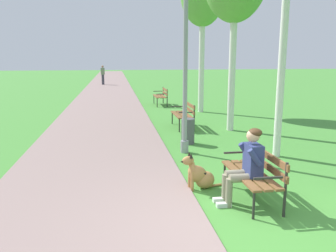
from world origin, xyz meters
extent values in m
plane|color=#478E38|center=(0.00, 0.00, 0.00)|extent=(120.00, 120.00, 0.00)
cube|color=gray|center=(-2.12, 24.00, 0.02)|extent=(3.52, 60.00, 0.04)
cube|color=brown|center=(0.35, 0.96, 0.45)|extent=(0.14, 1.50, 0.04)
cube|color=brown|center=(0.53, 0.96, 0.45)|extent=(0.14, 1.50, 0.04)
cube|color=brown|center=(0.70, 0.96, 0.45)|extent=(0.14, 1.50, 0.04)
cube|color=brown|center=(0.81, 0.96, 0.59)|extent=(0.04, 1.50, 0.11)
cube|color=brown|center=(0.81, 0.96, 0.77)|extent=(0.04, 1.50, 0.11)
cylinder|color=#2D2B28|center=(0.33, 1.65, 0.23)|extent=(0.04, 0.04, 0.45)
cylinder|color=#2D2B28|center=(0.81, 1.65, 0.43)|extent=(0.04, 0.04, 0.85)
cube|color=#2D2B28|center=(0.53, 1.65, 0.63)|extent=(0.45, 0.04, 0.03)
cylinder|color=#2D2B28|center=(0.33, 0.27, 0.23)|extent=(0.04, 0.04, 0.45)
cylinder|color=#2D2B28|center=(0.81, 0.27, 0.43)|extent=(0.04, 0.04, 0.85)
cube|color=#2D2B28|center=(0.53, 0.27, 0.63)|extent=(0.45, 0.04, 0.03)
cube|color=brown|center=(0.38, 7.06, 0.45)|extent=(0.14, 1.50, 0.04)
cube|color=brown|center=(0.56, 7.06, 0.45)|extent=(0.14, 1.50, 0.04)
cube|color=brown|center=(0.73, 7.06, 0.45)|extent=(0.14, 1.50, 0.04)
cube|color=brown|center=(0.84, 7.06, 0.59)|extent=(0.04, 1.50, 0.11)
cube|color=brown|center=(0.84, 7.06, 0.77)|extent=(0.04, 1.50, 0.11)
cylinder|color=#2D2B28|center=(0.36, 7.75, 0.23)|extent=(0.04, 0.04, 0.45)
cylinder|color=#2D2B28|center=(0.84, 7.75, 0.43)|extent=(0.04, 0.04, 0.85)
cube|color=#2D2B28|center=(0.56, 7.75, 0.63)|extent=(0.45, 0.04, 0.03)
cylinder|color=#2D2B28|center=(0.36, 6.37, 0.23)|extent=(0.04, 0.04, 0.45)
cylinder|color=#2D2B28|center=(0.84, 6.37, 0.43)|extent=(0.04, 0.04, 0.85)
cube|color=#2D2B28|center=(0.56, 6.37, 0.63)|extent=(0.45, 0.04, 0.03)
cube|color=brown|center=(0.36, 12.64, 0.45)|extent=(0.14, 1.50, 0.04)
cube|color=brown|center=(0.53, 12.64, 0.45)|extent=(0.14, 1.50, 0.04)
cube|color=brown|center=(0.71, 12.64, 0.45)|extent=(0.14, 1.50, 0.04)
cube|color=brown|center=(0.81, 12.64, 0.59)|extent=(0.04, 1.50, 0.11)
cube|color=brown|center=(0.81, 12.64, 0.77)|extent=(0.04, 1.50, 0.11)
cylinder|color=#2D2B28|center=(0.33, 13.33, 0.23)|extent=(0.04, 0.04, 0.45)
cylinder|color=#2D2B28|center=(0.81, 13.33, 0.43)|extent=(0.04, 0.04, 0.85)
cube|color=#2D2B28|center=(0.53, 13.33, 0.63)|extent=(0.45, 0.04, 0.03)
cylinder|color=#2D2B28|center=(0.33, 11.95, 0.23)|extent=(0.04, 0.04, 0.45)
cylinder|color=#2D2B28|center=(0.81, 11.95, 0.43)|extent=(0.04, 0.04, 0.85)
cube|color=#2D2B28|center=(0.53, 11.95, 0.63)|extent=(0.45, 0.04, 0.03)
cylinder|color=gray|center=(0.32, 0.94, 0.47)|extent=(0.42, 0.14, 0.14)
cylinder|color=gray|center=(0.11, 0.94, 0.24)|extent=(0.11, 0.11, 0.47)
cube|color=silver|center=(0.03, 0.94, 0.04)|extent=(0.24, 0.09, 0.07)
cylinder|color=gray|center=(0.32, 0.74, 0.47)|extent=(0.42, 0.14, 0.14)
cylinder|color=gray|center=(0.11, 0.74, 0.24)|extent=(0.11, 0.11, 0.47)
cube|color=silver|center=(0.03, 0.74, 0.04)|extent=(0.24, 0.09, 0.07)
cube|color=navy|center=(0.53, 0.84, 0.73)|extent=(0.22, 0.36, 0.52)
cylinder|color=navy|center=(0.47, 1.04, 0.83)|extent=(0.25, 0.09, 0.30)
cylinder|color=navy|center=(0.47, 0.64, 0.83)|extent=(0.25, 0.09, 0.30)
sphere|color=tan|center=(0.51, 0.84, 1.13)|extent=(0.21, 0.21, 0.21)
ellipsoid|color=#472D19|center=(0.54, 0.84, 1.18)|extent=(0.22, 0.23, 0.14)
ellipsoid|color=#B27F47|center=(-0.07, 1.58, 0.16)|extent=(0.41, 0.34, 0.32)
ellipsoid|color=#B27F47|center=(-0.21, 1.55, 0.29)|extent=(0.53, 0.31, 0.48)
ellipsoid|color=black|center=(-0.16, 1.56, 0.32)|extent=(0.38, 0.26, 0.27)
cylinder|color=#B27F47|center=(-0.35, 1.58, 0.19)|extent=(0.06, 0.06, 0.38)
cylinder|color=#B27F47|center=(-0.33, 1.46, 0.19)|extent=(0.06, 0.06, 0.38)
cylinder|color=#B27F47|center=(-0.32, 1.53, 0.43)|extent=(0.14, 0.19, 0.19)
ellipsoid|color=#B27F47|center=(-0.40, 1.51, 0.56)|extent=(0.24, 0.18, 0.16)
cone|color=black|center=(-0.50, 1.49, 0.55)|extent=(0.12, 0.11, 0.09)
cone|color=black|center=(-0.37, 1.56, 0.66)|extent=(0.06, 0.06, 0.09)
cone|color=black|center=(-0.35, 1.47, 0.66)|extent=(0.06, 0.06, 0.09)
cylinder|color=#B27F47|center=(0.13, 1.62, 0.03)|extent=(0.28, 0.10, 0.04)
cylinder|color=gray|center=(0.04, 4.00, 0.15)|extent=(0.20, 0.20, 0.30)
cylinder|color=gray|center=(0.04, 4.00, 1.96)|extent=(0.11, 0.11, 3.92)
cylinder|color=silver|center=(2.17, 3.33, 2.31)|extent=(0.17, 0.17, 4.62)
cylinder|color=silver|center=(2.05, 6.41, 2.00)|extent=(0.22, 0.22, 3.99)
cylinder|color=silver|center=(2.04, 10.31, 2.08)|extent=(0.23, 0.23, 4.16)
cylinder|color=#515156|center=(0.32, 4.88, 0.35)|extent=(0.36, 0.36, 0.70)
cylinder|color=#383842|center=(-2.60, 25.80, 0.44)|extent=(0.22, 0.22, 0.88)
cube|color=#6B7F5B|center=(-2.60, 25.80, 1.16)|extent=(0.32, 0.20, 0.56)
sphere|color=#A37556|center=(-2.60, 25.80, 1.55)|extent=(0.20, 0.20, 0.20)
camera|label=1|loc=(-1.64, -4.23, 2.36)|focal=36.98mm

